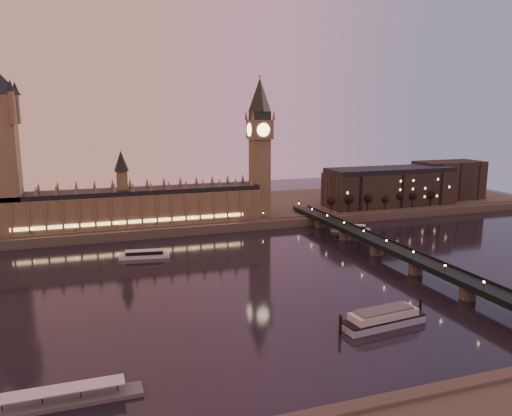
{
  "coord_description": "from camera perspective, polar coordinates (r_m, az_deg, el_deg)",
  "views": [
    {
      "loc": [
        -68.8,
        -229.24,
        83.81
      ],
      "look_at": [
        21.65,
        35.0,
        29.79
      ],
      "focal_mm": 35.0,
      "sensor_mm": 36.0,
      "label": 1
    }
  ],
  "objects": [
    {
      "name": "moored_barge",
      "position": [
        209.17,
        14.34,
        -12.09
      ],
      "size": [
        40.78,
        13.75,
        7.52
      ],
      "rotation": [
        0.0,
        0.0,
        0.11
      ],
      "color": "#97A7C0",
      "rests_on": "ground"
    },
    {
      "name": "bare_tree_4",
      "position": [
        419.27,
        16.03,
        1.14
      ],
      "size": [
        6.24,
        6.24,
        12.68
      ],
      "color": "black",
      "rests_on": "ground"
    },
    {
      "name": "bare_tree_3",
      "position": [
        411.06,
        14.34,
        1.03
      ],
      "size": [
        6.24,
        6.24,
        12.68
      ],
      "color": "black",
      "rests_on": "ground"
    },
    {
      "name": "pontoon_pier",
      "position": [
        165.4,
        -20.99,
        -19.78
      ],
      "size": [
        43.97,
        7.33,
        11.73
      ],
      "color": "#595B5E",
      "rests_on": "ground"
    },
    {
      "name": "bare_tree_5",
      "position": [
        427.84,
        17.66,
        1.24
      ],
      "size": [
        6.24,
        6.24,
        12.68
      ],
      "color": "black",
      "rests_on": "ground"
    },
    {
      "name": "westminster_bridge",
      "position": [
        290.54,
        15.54,
        -5.1
      ],
      "size": [
        13.2,
        260.0,
        15.3
      ],
      "color": "black",
      "rests_on": "ground"
    },
    {
      "name": "bare_tree_0",
      "position": [
        388.75,
        8.85,
        0.69
      ],
      "size": [
        6.24,
        6.24,
        12.68
      ],
      "color": "black",
      "rests_on": "ground"
    },
    {
      "name": "city_block",
      "position": [
        450.64,
        17.17,
        2.6
      ],
      "size": [
        155.0,
        45.0,
        34.0
      ],
      "color": "black",
      "rests_on": "ground"
    },
    {
      "name": "bare_tree_2",
      "position": [
        403.22,
        12.58,
        0.92
      ],
      "size": [
        6.24,
        6.24,
        12.68
      ],
      "color": "black",
      "rests_on": "ground"
    },
    {
      "name": "cruise_boat_a",
      "position": [
        298.82,
        -12.62,
        -5.21
      ],
      "size": [
        29.41,
        10.48,
        4.61
      ],
      "rotation": [
        0.0,
        0.0,
        -0.15
      ],
      "color": "silver",
      "rests_on": "ground"
    },
    {
      "name": "ground",
      "position": [
        253.6,
        -2.09,
        -8.36
      ],
      "size": [
        700.0,
        700.0,
        0.0
      ],
      "primitive_type": "plane",
      "color": "black",
      "rests_on": "ground"
    },
    {
      "name": "big_ben",
      "position": [
        371.66,
        0.43,
        7.88
      ],
      "size": [
        17.68,
        17.68,
        104.0
      ],
      "color": "brown",
      "rests_on": "ground"
    },
    {
      "name": "far_embankment",
      "position": [
        414.39,
        -4.73,
        -0.34
      ],
      "size": [
        560.0,
        130.0,
        6.0
      ],
      "primitive_type": "cube",
      "color": "#423D35",
      "rests_on": "ground"
    },
    {
      "name": "bare_tree_1",
      "position": [
        395.77,
        10.75,
        0.81
      ],
      "size": [
        6.24,
        6.24,
        12.68
      ],
      "color": "black",
      "rests_on": "ground"
    },
    {
      "name": "palace_of_westminster",
      "position": [
        356.85,
        -14.0,
        0.6
      ],
      "size": [
        180.0,
        26.62,
        52.0
      ],
      "color": "brown",
      "rests_on": "ground"
    },
    {
      "name": "cruise_boat_b",
      "position": [
        360.33,
        10.73,
        -2.33
      ],
      "size": [
        27.78,
        18.02,
        5.08
      ],
      "rotation": [
        0.0,
        0.0,
        -0.44
      ],
      "color": "silver",
      "rests_on": "ground"
    },
    {
      "name": "bare_tree_6",
      "position": [
        436.74,
        19.22,
        1.33
      ],
      "size": [
        6.24,
        6.24,
        12.68
      ],
      "color": "black",
      "rests_on": "ground"
    }
  ]
}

